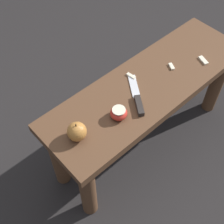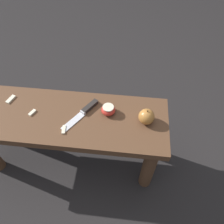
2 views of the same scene
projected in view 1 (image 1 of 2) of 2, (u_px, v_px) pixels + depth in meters
ground_plane at (142, 139)px, 1.68m from camera, size 8.00×8.00×0.00m
wooden_bench at (147, 98)px, 1.41m from camera, size 1.01×0.32×0.44m
knife at (138, 100)px, 1.26m from camera, size 0.15×0.20×0.02m
apple_whole at (77, 132)px, 1.13m from camera, size 0.07×0.07×0.08m
apple_cut at (119, 113)px, 1.20m from camera, size 0.07×0.07×0.04m
apple_slice_near_knife at (172, 67)px, 1.38m from camera, size 0.03×0.04×0.01m
apple_slice_center at (131, 76)px, 1.35m from camera, size 0.02×0.05×0.01m
apple_slice_near_bowl at (203, 60)px, 1.41m from camera, size 0.04×0.06×0.01m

